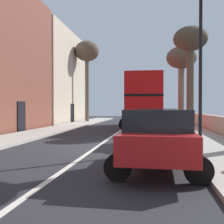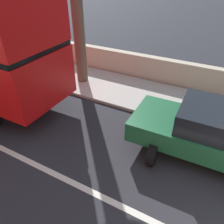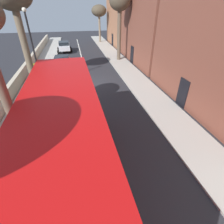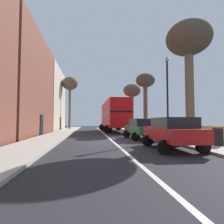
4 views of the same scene
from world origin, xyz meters
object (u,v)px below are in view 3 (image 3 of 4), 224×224
object	(u,v)px
street_tree_left_0	(120,3)
lamppost_right	(32,45)
parked_car_green_right_1	(60,81)
parked_car_red_right_2	(62,63)
street_tree_left_4	(99,11)
litter_bin_right	(36,68)
parked_car_white_right_0	(64,46)
double_decker_bus	(65,151)

from	to	relation	value
street_tree_left_0	lamppost_right	size ratio (longest dim) A/B	1.31
parked_car_green_right_1	lamppost_right	xyz separation A→B (m)	(1.80, -1.02, 2.88)
parked_car_red_right_2	street_tree_left_4	world-z (taller)	street_tree_left_4
lamppost_right	litter_bin_right	world-z (taller)	lamppost_right
parked_car_green_right_1	street_tree_left_0	bearing A→B (deg)	-130.94
parked_car_red_right_2	street_tree_left_4	xyz separation A→B (m)	(-7.12, -17.57, 4.70)
parked_car_white_right_0	litter_bin_right	size ratio (longest dim) A/B	3.83
street_tree_left_0	litter_bin_right	bearing A→B (deg)	19.40
double_decker_bus	street_tree_left_4	size ratio (longest dim) A/B	1.63
parked_car_white_right_0	litter_bin_right	world-z (taller)	parked_car_white_right_0
lamppost_right	litter_bin_right	xyz separation A→B (m)	(1.00, -4.04, -3.16)
parked_car_red_right_2	litter_bin_right	bearing A→B (deg)	7.09
parked_car_red_right_2	litter_bin_right	distance (m)	2.84
street_tree_left_0	street_tree_left_4	world-z (taller)	street_tree_left_0
parked_car_white_right_0	parked_car_green_right_1	xyz separation A→B (m)	(-0.00, 15.72, 0.02)
parked_car_red_right_2	street_tree_left_0	distance (m)	10.13
double_decker_bus	parked_car_red_right_2	size ratio (longest dim) A/B	2.63
parked_car_white_right_0	street_tree_left_4	xyz separation A→B (m)	(-7.12, -7.25, 4.72)
parked_car_green_right_1	litter_bin_right	xyz separation A→B (m)	(2.80, -5.05, -0.28)
street_tree_left_4	litter_bin_right	bearing A→B (deg)	61.03
litter_bin_right	street_tree_left_0	bearing A→B (deg)	-160.60
double_decker_bus	parked_car_white_right_0	world-z (taller)	double_decker_bus
parked_car_white_right_0	litter_bin_right	distance (m)	11.03
lamppost_right	parked_car_white_right_0	bearing A→B (deg)	-96.97
street_tree_left_0	parked_car_white_right_0	bearing A→B (deg)	-42.95
litter_bin_right	parked_car_green_right_1	bearing A→B (deg)	118.97
parked_car_green_right_1	street_tree_left_0	size ratio (longest dim) A/B	0.55
parked_car_white_right_0	lamppost_right	world-z (taller)	lamppost_right
parked_car_white_right_0	parked_car_green_right_1	bearing A→B (deg)	90.00
double_decker_bus	parked_car_white_right_0	distance (m)	26.12
double_decker_bus	parked_car_green_right_1	xyz separation A→B (m)	(0.80, -10.35, -1.42)
parked_car_green_right_1	parked_car_red_right_2	world-z (taller)	parked_car_green_right_1
parked_car_white_right_0	double_decker_bus	bearing A→B (deg)	91.76
parked_car_white_right_0	lamppost_right	xyz separation A→B (m)	(1.80, 14.70, 2.90)
parked_car_red_right_2	lamppost_right	size ratio (longest dim) A/B	0.66
street_tree_left_0	litter_bin_right	world-z (taller)	street_tree_left_0
litter_bin_right	lamppost_right	bearing A→B (deg)	103.91
parked_car_white_right_0	street_tree_left_4	world-z (taller)	street_tree_left_4
street_tree_left_0	lamppost_right	distance (m)	12.46
parked_car_red_right_2	lamppost_right	xyz separation A→B (m)	(1.80, 4.39, 2.88)
parked_car_red_right_2	litter_bin_right	xyz separation A→B (m)	(2.80, 0.35, -0.28)
street_tree_left_4	lamppost_right	xyz separation A→B (m)	(8.92, 21.95, -1.82)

